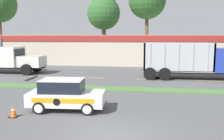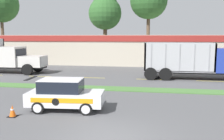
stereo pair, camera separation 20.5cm
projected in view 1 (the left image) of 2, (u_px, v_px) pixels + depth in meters
name	position (u px, v px, depth m)	size (l,w,h in m)	color
ground_plane	(111.00, 139.00, 9.69)	(600.00, 600.00, 0.00)	#515154
grass_verge	(130.00, 89.00, 18.71)	(120.00, 1.52, 0.06)	#477538
centre_line_3	(39.00, 76.00, 24.83)	(2.40, 0.14, 0.01)	yellow
centre_line_4	(92.00, 78.00, 24.00)	(2.40, 0.14, 0.01)	yellow
centre_line_5	(149.00, 79.00, 23.17)	(2.40, 0.14, 0.01)	yellow
centre_line_6	(209.00, 81.00, 22.34)	(2.40, 0.14, 0.01)	yellow
dump_truck_lead	(215.00, 62.00, 22.91)	(11.25, 2.67, 3.37)	black
rally_car	(65.00, 94.00, 13.41)	(4.16, 2.10, 1.73)	white
traffic_cone	(13.00, 111.00, 12.31)	(0.42, 0.42, 0.60)	black
store_building_backdrop	(112.00, 49.00, 38.79)	(33.14, 12.10, 4.13)	#BCB29E
tree_behind_far_right	(104.00, 10.00, 33.02)	(4.38, 4.38, 10.30)	brown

